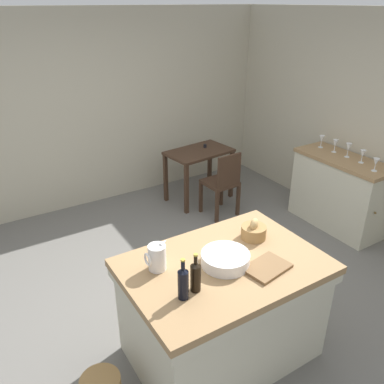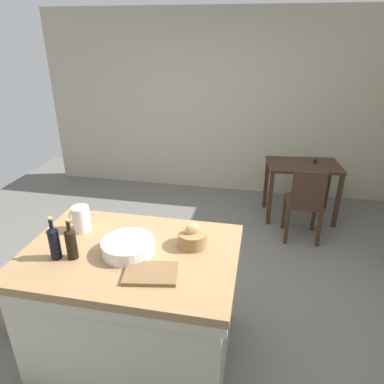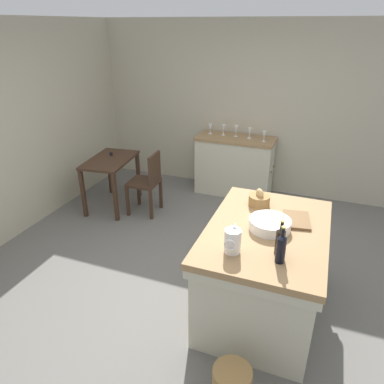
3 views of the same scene
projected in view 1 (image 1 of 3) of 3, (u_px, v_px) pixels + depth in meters
ground_plane at (198, 295)px, 3.95m from camera, size 6.76×6.76×0.00m
wall_back at (96, 111)px, 5.37m from camera, size 5.32×0.12×2.60m
island_table at (222, 306)px, 3.12m from camera, size 1.48×1.02×0.90m
side_cabinet at (339, 192)px, 5.00m from camera, size 0.52×1.22×0.93m
writing_desk at (199, 159)px, 5.62m from camera, size 0.96×0.66×0.80m
wooden_chair at (223, 182)px, 5.22m from camera, size 0.42×0.42×0.91m
pitcher at (157, 257)px, 2.83m from camera, size 0.17×0.13×0.24m
wash_bowl at (225, 259)px, 2.90m from camera, size 0.36×0.36×0.09m
bread_basket at (254, 231)px, 3.22m from camera, size 0.21×0.21×0.17m
cutting_board at (267, 268)px, 2.87m from camera, size 0.36×0.28×0.02m
wine_bottle_dark at (196, 276)px, 2.61m from camera, size 0.07×0.07×0.29m
wine_bottle_amber at (183, 282)px, 2.54m from camera, size 0.07×0.07×0.30m
wine_glass_far_left at (376, 162)px, 4.40m from camera, size 0.07×0.07×0.15m
wine_glass_left at (363, 154)px, 4.62m from camera, size 0.07×0.07×0.16m
wine_glass_middle at (348, 148)px, 4.79m from camera, size 0.07×0.07×0.17m
wine_glass_right at (335, 144)px, 4.95m from camera, size 0.07×0.07×0.16m
wine_glass_far_right at (322, 139)px, 5.11m from camera, size 0.07×0.07×0.16m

